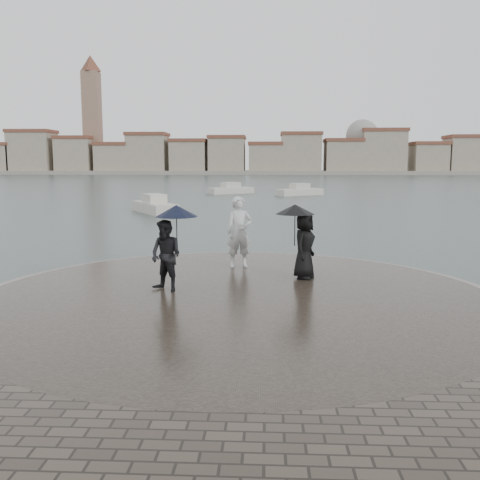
{
  "coord_description": "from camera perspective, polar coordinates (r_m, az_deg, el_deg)",
  "views": [
    {
      "loc": [
        0.68,
        -8.56,
        3.36
      ],
      "look_at": [
        0.0,
        4.8,
        1.45
      ],
      "focal_mm": 40.0,
      "sensor_mm": 36.0,
      "label": 1
    }
  ],
  "objects": [
    {
      "name": "ground",
      "position": [
        9.22,
        -1.56,
        -13.26
      ],
      "size": [
        400.0,
        400.0,
        0.0
      ],
      "primitive_type": "plane",
      "color": "#2B3835",
      "rests_on": "ground"
    },
    {
      "name": "visitor_left",
      "position": [
        12.75,
        -7.63,
        -0.47
      ],
      "size": [
        1.28,
        1.1,
        2.04
      ],
      "color": "black",
      "rests_on": "quay_tip"
    },
    {
      "name": "kerb_ring",
      "position": [
        12.49,
        -0.31,
        -6.72
      ],
      "size": [
        12.5,
        12.5,
        0.32
      ],
      "primitive_type": "cylinder",
      "color": "gray",
      "rests_on": "ground"
    },
    {
      "name": "far_skyline",
      "position": [
        169.42,
        0.57,
        8.9
      ],
      "size": [
        260.0,
        20.0,
        37.0
      ],
      "color": "gray",
      "rests_on": "ground"
    },
    {
      "name": "statue",
      "position": [
        15.54,
        -0.08,
        0.86
      ],
      "size": [
        0.86,
        0.67,
        2.07
      ],
      "primitive_type": "imported",
      "rotation": [
        0.0,
        0.0,
        0.26
      ],
      "color": "silver",
      "rests_on": "quay_tip"
    },
    {
      "name": "visitor_right",
      "position": [
        14.1,
        6.62,
        0.42
      ],
      "size": [
        1.2,
        1.13,
        1.95
      ],
      "color": "black",
      "rests_on": "quay_tip"
    },
    {
      "name": "quay_tip",
      "position": [
        12.49,
        -0.31,
        -6.62
      ],
      "size": [
        11.9,
        11.9,
        0.36
      ],
      "primitive_type": "cylinder",
      "color": "#2D261E",
      "rests_on": "ground"
    },
    {
      "name": "boats",
      "position": [
        50.6,
        6.16,
        4.71
      ],
      "size": [
        31.09,
        29.04,
        1.5
      ],
      "color": "beige",
      "rests_on": "ground"
    }
  ]
}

